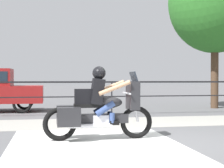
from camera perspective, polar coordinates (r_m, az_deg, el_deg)
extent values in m
plane|color=#565659|center=(7.17, 8.07, -9.74)|extent=(120.00, 120.00, 0.00)
cube|color=#99968E|center=(10.41, 2.07, -6.37)|extent=(44.00, 2.40, 0.01)
cube|color=silver|center=(6.67, -2.43, -10.49)|extent=(3.42, 6.00, 0.01)
cube|color=black|center=(12.40, -0.05, 0.34)|extent=(36.00, 0.04, 0.06)
cube|color=black|center=(12.41, -0.05, -2.08)|extent=(36.00, 0.03, 0.04)
cylinder|color=black|center=(12.42, -0.05, -2.37)|extent=(0.05, 0.05, 1.23)
torus|color=black|center=(7.63, 4.05, -6.36)|extent=(0.72, 0.11, 0.72)
torus|color=black|center=(7.39, -8.68, -6.60)|extent=(0.72, 0.11, 0.72)
cube|color=#232326|center=(7.45, -2.21, -5.76)|extent=(1.27, 0.22, 0.20)
cube|color=silver|center=(7.46, -1.96, -6.14)|extent=(0.34, 0.26, 0.26)
ellipsoid|color=#232326|center=(7.45, -0.68, -3.10)|extent=(0.63, 0.30, 0.26)
cube|color=black|center=(7.40, -3.50, -3.59)|extent=(0.74, 0.28, 0.08)
cube|color=#232326|center=(7.56, 3.47, -1.91)|extent=(0.20, 0.54, 0.62)
cube|color=#1E232B|center=(7.55, 3.62, 1.20)|extent=(0.10, 0.46, 0.24)
cylinder|color=silver|center=(7.52, 2.44, -1.54)|extent=(0.04, 0.70, 0.04)
cylinder|color=silver|center=(7.29, -3.60, -6.94)|extent=(0.92, 0.09, 0.09)
cube|color=#232326|center=(7.14, -7.18, -5.44)|extent=(0.48, 0.28, 0.39)
cube|color=#232326|center=(7.62, -7.39, -5.04)|extent=(0.48, 0.28, 0.39)
cylinder|color=silver|center=(7.59, 3.84, -4.14)|extent=(0.20, 0.06, 0.59)
cube|color=black|center=(7.40, -2.47, -1.23)|extent=(0.31, 0.36, 0.58)
sphere|color=tan|center=(7.41, -2.17, 1.69)|extent=(0.23, 0.23, 0.23)
sphere|color=black|center=(7.41, -2.17, 1.85)|extent=(0.29, 0.29, 0.29)
cylinder|color=#33477A|center=(7.30, -1.14, -4.13)|extent=(0.44, 0.13, 0.34)
cylinder|color=#33477A|center=(7.35, 0.02, -5.64)|extent=(0.11, 0.11, 0.21)
cube|color=black|center=(7.37, 0.41, -6.46)|extent=(0.20, 0.10, 0.09)
cylinder|color=#33477A|center=(7.60, -1.50, -3.93)|extent=(0.44, 0.13, 0.34)
cylinder|color=#33477A|center=(7.64, -0.39, -5.39)|extent=(0.11, 0.11, 0.21)
cube|color=black|center=(7.66, -0.02, -6.18)|extent=(0.20, 0.10, 0.09)
cylinder|color=tan|center=(7.16, 0.44, -0.66)|extent=(0.68, 0.09, 0.33)
cylinder|color=tan|center=(7.75, -0.40, -0.54)|extent=(0.68, 0.09, 0.33)
cube|color=black|center=(7.37, -4.78, -2.10)|extent=(0.37, 0.27, 0.33)
cube|color=#19232D|center=(14.29, -16.37, 1.09)|extent=(0.04, 1.28, 0.54)
torus|color=black|center=(13.53, -14.71, -3.20)|extent=(0.73, 0.11, 0.73)
torus|color=black|center=(15.03, -14.29, -2.79)|extent=(0.73, 0.11, 0.73)
cylinder|color=#473323|center=(16.03, 16.69, 1.57)|extent=(0.34, 0.34, 3.04)
ellipsoid|color=#286623|center=(16.39, 16.74, 12.94)|extent=(4.14, 4.14, 4.56)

